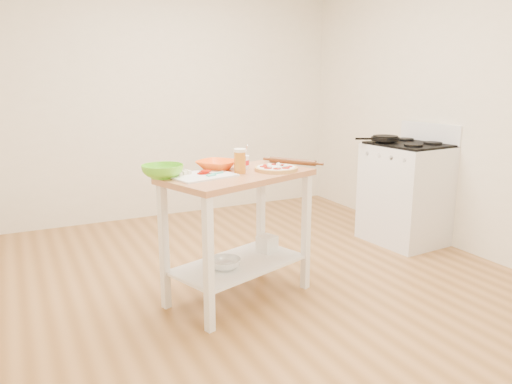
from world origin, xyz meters
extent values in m
cube|color=#A4713C|center=(0.00, 0.00, -0.01)|extent=(4.00, 4.50, 0.02)
cube|color=#EFE5C9|center=(0.00, 2.26, 1.35)|extent=(4.00, 0.02, 2.70)
cube|color=#EFE5C9|center=(2.01, 0.00, 1.35)|extent=(0.02, 4.50, 2.70)
cube|color=#B5764A|center=(-0.22, -0.11, 0.88)|extent=(1.13, 0.84, 0.04)
cube|color=white|center=(-0.22, -0.11, 0.25)|extent=(1.04, 0.76, 0.02)
cube|color=white|center=(-0.59, -0.48, 0.43)|extent=(0.06, 0.06, 0.86)
cube|color=white|center=(-0.73, -0.04, 0.43)|extent=(0.06, 0.06, 0.86)
cube|color=white|center=(0.29, -0.19, 0.43)|extent=(0.06, 0.06, 0.86)
cube|color=white|center=(0.14, 0.25, 0.43)|extent=(0.06, 0.06, 0.86)
cube|color=silver|center=(1.70, 0.32, 0.46)|extent=(0.64, 0.73, 0.92)
cube|color=black|center=(1.70, 0.32, 0.93)|extent=(0.60, 0.69, 0.02)
cube|color=silver|center=(1.97, 0.34, 1.02)|extent=(0.09, 0.69, 0.18)
cylinder|color=black|center=(1.54, 0.46, 0.98)|extent=(0.26, 0.26, 0.03)
cube|color=black|center=(1.36, 0.55, 0.98)|extent=(0.16, 0.09, 0.02)
cylinder|color=#E1AF60|center=(0.06, -0.14, 0.91)|extent=(0.30, 0.30, 0.02)
cylinder|color=#E1AF60|center=(0.06, -0.14, 0.92)|extent=(0.30, 0.30, 0.01)
cylinder|color=white|center=(0.06, -0.14, 0.92)|extent=(0.26, 0.26, 0.01)
cylinder|color=#A30D02|center=(0.14, -0.11, 0.93)|extent=(0.06, 0.06, 0.01)
cylinder|color=#A30D02|center=(0.09, -0.06, 0.93)|extent=(0.06, 0.06, 0.01)
cylinder|color=#A30D02|center=(0.03, -0.06, 0.93)|extent=(0.06, 0.06, 0.01)
cylinder|color=#A30D02|center=(-0.02, -0.10, 0.93)|extent=(0.06, 0.06, 0.01)
cylinder|color=#A30D02|center=(-0.02, -0.17, 0.93)|extent=(0.06, 0.06, 0.01)
cylinder|color=#A30D02|center=(0.02, -0.22, 0.93)|extent=(0.06, 0.06, 0.01)
cylinder|color=#A30D02|center=(0.09, -0.22, 0.93)|extent=(0.06, 0.06, 0.01)
cylinder|color=#A30D02|center=(0.14, -0.18, 0.93)|extent=(0.06, 0.06, 0.01)
sphere|color=white|center=(0.10, -0.10, 0.93)|extent=(0.04, 0.04, 0.04)
sphere|color=white|center=(0.03, -0.09, 0.93)|extent=(0.04, 0.04, 0.04)
sphere|color=white|center=(0.00, -0.15, 0.93)|extent=(0.04, 0.04, 0.04)
sphere|color=white|center=(0.05, -0.21, 0.93)|extent=(0.04, 0.04, 0.04)
sphere|color=white|center=(0.12, -0.17, 0.93)|extent=(0.04, 0.04, 0.04)
sphere|color=white|center=(0.10, -0.10, 0.93)|extent=(0.04, 0.04, 0.04)
plane|color=#215C11|center=(0.11, -0.14, 0.93)|extent=(0.03, 0.03, 0.00)
plane|color=#215C11|center=(0.09, -0.06, 0.93)|extent=(0.03, 0.03, 0.00)
plane|color=#215C11|center=(0.02, -0.09, 0.93)|extent=(0.04, 0.04, 0.00)
plane|color=#215C11|center=(-0.02, -0.15, 0.93)|extent=(0.03, 0.03, 0.00)
plane|color=#215C11|center=(0.03, -0.20, 0.93)|extent=(0.03, 0.03, 0.00)
plane|color=#215C11|center=(0.09, -0.19, 0.93)|extent=(0.04, 0.04, 0.00)
plane|color=#215C11|center=(0.11, -0.14, 0.93)|extent=(0.03, 0.03, 0.00)
plane|color=#215C11|center=(0.09, -0.06, 0.93)|extent=(0.03, 0.03, 0.00)
cube|color=white|center=(-0.48, -0.11, 0.91)|extent=(0.46, 0.39, 0.01)
cube|color=#F4EACC|center=(-0.61, -0.07, 0.92)|extent=(0.03, 0.03, 0.02)
cube|color=#F4EACC|center=(-0.58, -0.06, 0.92)|extent=(0.03, 0.03, 0.02)
cube|color=#F4EACC|center=(-0.55, -0.05, 0.92)|extent=(0.03, 0.03, 0.02)
cube|color=#F4EACC|center=(-0.62, -0.04, 0.92)|extent=(0.03, 0.03, 0.02)
cube|color=#F4EACC|center=(-0.59, -0.03, 0.92)|extent=(0.03, 0.03, 0.02)
cube|color=#F4EACC|center=(-0.55, -0.02, 0.92)|extent=(0.03, 0.03, 0.02)
cylinder|color=#A30D02|center=(-0.47, -0.09, 0.92)|extent=(0.07, 0.07, 0.01)
cylinder|color=#A30D02|center=(-0.45, -0.08, 0.92)|extent=(0.07, 0.07, 0.01)
cylinder|color=#A30D02|center=(-0.44, -0.08, 0.93)|extent=(0.07, 0.07, 0.01)
cube|color=#46D0B4|center=(-0.44, -0.17, 0.92)|extent=(0.07, 0.05, 0.01)
cylinder|color=#46D0B4|center=(-0.38, -0.13, 0.92)|extent=(0.10, 0.04, 0.01)
cube|color=silver|center=(-0.59, 0.06, 0.91)|extent=(0.16, 0.12, 0.00)
cube|color=black|center=(-0.69, -0.02, 0.92)|extent=(0.09, 0.07, 0.01)
imported|color=#FF5A11|center=(-0.30, 0.07, 0.93)|extent=(0.37, 0.37, 0.07)
imported|color=#65CE1E|center=(-0.72, -0.03, 0.94)|extent=(0.38, 0.38, 0.08)
cylinder|color=orange|center=(-0.21, -0.11, 0.97)|extent=(0.08, 0.08, 0.14)
cylinder|color=white|center=(-0.21, -0.11, 1.06)|extent=(0.08, 0.08, 0.02)
cylinder|color=white|center=(-0.12, 0.01, 0.95)|extent=(0.08, 0.08, 0.10)
cylinder|color=red|center=(-0.12, 0.01, 0.95)|extent=(0.08, 0.08, 0.04)
cylinder|color=silver|center=(-0.10, 0.01, 1.02)|extent=(0.01, 0.05, 0.10)
cylinder|color=#5E3215|center=(0.28, 0.01, 0.92)|extent=(0.24, 0.33, 0.04)
imported|color=silver|center=(-0.35, -0.17, 0.29)|extent=(0.29, 0.29, 0.07)
cube|color=white|center=(0.06, 0.00, 0.32)|extent=(0.15, 0.15, 0.12)
camera|label=1|loc=(-1.59, -3.12, 1.54)|focal=35.00mm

